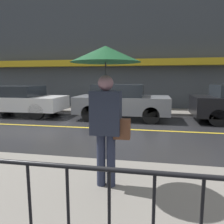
# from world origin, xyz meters

# --- Properties ---
(ground_plane) EXTENTS (80.00, 80.00, 0.00)m
(ground_plane) POSITION_xyz_m (0.00, 0.00, 0.00)
(ground_plane) COLOR #262628
(sidewalk_near) EXTENTS (28.00, 3.03, 0.11)m
(sidewalk_near) POSITION_xyz_m (0.00, -4.68, 0.05)
(sidewalk_near) COLOR slate
(sidewalk_near) RESTS_ON ground_plane
(sidewalk_far) EXTENTS (28.00, 1.87, 0.11)m
(sidewalk_far) POSITION_xyz_m (0.00, 4.10, 0.05)
(sidewalk_far) COLOR slate
(sidewalk_far) RESTS_ON ground_plane
(lane_marking) EXTENTS (25.20, 0.12, 0.01)m
(lane_marking) POSITION_xyz_m (0.00, 0.00, 0.00)
(lane_marking) COLOR gold
(lane_marking) RESTS_ON ground_plane
(building_storefront) EXTENTS (28.00, 0.85, 6.70)m
(building_storefront) POSITION_xyz_m (0.00, 5.16, 3.31)
(building_storefront) COLOR #383D42
(building_storefront) RESTS_ON ground_plane
(pedestrian) EXTENTS (1.01, 1.01, 2.09)m
(pedestrian) POSITION_xyz_m (0.84, -4.23, 1.74)
(pedestrian) COLOR #23283D
(pedestrian) RESTS_ON sidewalk_near
(car_white) EXTENTS (4.18, 1.88, 1.40)m
(car_white) POSITION_xyz_m (-4.69, 1.96, 0.73)
(car_white) COLOR silver
(car_white) RESTS_ON ground_plane
(car_grey) EXTENTS (3.97, 1.90, 1.50)m
(car_grey) POSITION_xyz_m (0.19, 1.96, 0.77)
(car_grey) COLOR slate
(car_grey) RESTS_ON ground_plane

